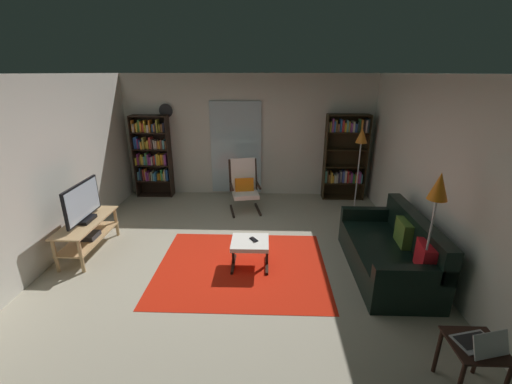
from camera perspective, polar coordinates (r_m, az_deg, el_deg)
The scene contains 20 objects.
ground_plane at distance 5.04m, azimuth -3.14°, elevation -11.46°, with size 7.02×7.02×0.00m, color #A8A08A.
wall_back at distance 7.31m, azimuth -1.32°, elevation 9.51°, with size 5.60×0.06×2.60m, color silver.
wall_left at distance 5.46m, azimuth -32.96°, elevation 2.68°, with size 0.06×6.00×2.60m, color silver.
wall_right at distance 5.03m, azimuth 28.91°, elevation 2.16°, with size 0.06×6.00×2.60m, color silver.
glass_door_panel at distance 7.32m, azimuth -3.45°, elevation 7.49°, with size 1.10×0.01×2.00m, color silver.
area_rug at distance 4.86m, azimuth -2.47°, elevation -12.67°, with size 2.38×1.97×0.01m, color red.
tv_stand at distance 5.67m, azimuth -26.90°, elevation -6.09°, with size 0.46×1.22×0.52m.
television at distance 5.50m, azimuth -27.60°, elevation -1.78°, with size 0.20×0.90×0.59m.
bookshelf_near_tv at distance 7.60m, azimuth -17.36°, elevation 6.26°, with size 0.78×0.30×1.77m.
bookshelf_near_sofa at distance 7.33m, azimuth 15.07°, elevation 6.18°, with size 0.88×0.30×1.81m.
leather_sofa at distance 4.96m, azimuth 22.18°, elevation -9.63°, with size 0.89×1.83×0.83m.
lounge_armchair at distance 6.56m, azimuth -2.05°, elevation 1.37°, with size 0.68×0.75×1.02m.
ottoman at distance 4.72m, azimuth -1.03°, elevation -9.11°, with size 0.52×0.48×0.40m.
tv_remote at distance 4.70m, azimuth -0.41°, elevation -8.16°, with size 0.04×0.14×0.02m, color black.
cell_phone at distance 4.71m, azimuth -0.39°, elevation -8.16°, with size 0.07×0.14×0.01m, color black.
floor_lamp_by_sofa at distance 4.01m, azimuth 28.60°, elevation -1.06°, with size 0.22×0.22×1.64m.
floor_lamp_by_shelf at distance 6.51m, azimuth 17.58°, elevation 7.99°, with size 0.22×0.22×1.66m.
side_table at distance 3.60m, azimuth 33.21°, elevation -22.42°, with size 0.42×0.42×0.50m.
laptop at distance 3.47m, azimuth 34.39°, elevation -20.62°, with size 0.38×0.35×0.20m.
wall_clock at distance 7.47m, azimuth -15.20°, elevation 13.32°, with size 0.29×0.03×0.29m.
Camera 1 is at (0.42, -4.28, 2.62)m, focal length 23.31 mm.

